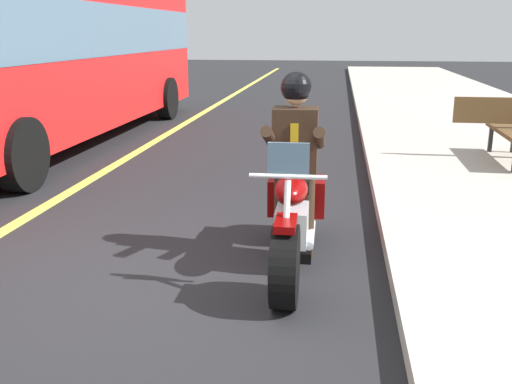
# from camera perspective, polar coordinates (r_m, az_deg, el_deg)

# --- Properties ---
(ground_plane) EXTENTS (80.00, 80.00, 0.00)m
(ground_plane) POSITION_cam_1_polar(r_m,az_deg,el_deg) (4.99, -10.56, -9.45)
(ground_plane) COLOR black
(motorcycle_main) EXTENTS (2.21, 0.60, 1.26)m
(motorcycle_main) POSITION_cam_1_polar(r_m,az_deg,el_deg) (5.28, 3.62, -2.54)
(motorcycle_main) COLOR black
(motorcycle_main) RESTS_ON ground_plane
(rider_main) EXTENTS (0.62, 0.55, 1.74)m
(rider_main) POSITION_cam_1_polar(r_m,az_deg,el_deg) (5.31, 3.83, 4.09)
(rider_main) COLOR black
(rider_main) RESTS_ON ground_plane
(bus_far) EXTENTS (11.05, 2.70, 3.30)m
(bus_far) POSITION_cam_1_polar(r_m,az_deg,el_deg) (11.58, -19.99, 13.52)
(bus_far) COLOR red
(bus_far) RESTS_ON ground_plane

